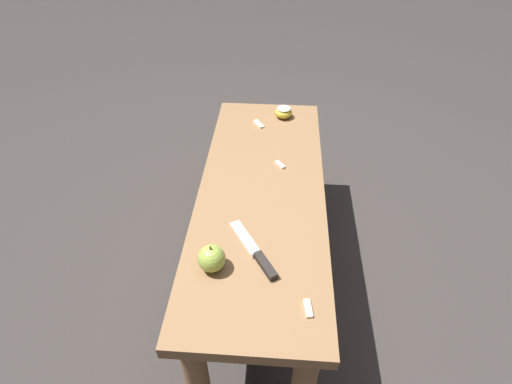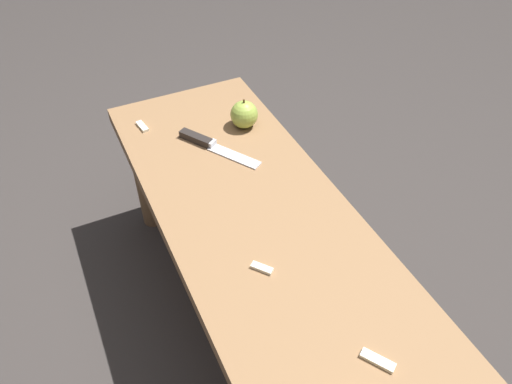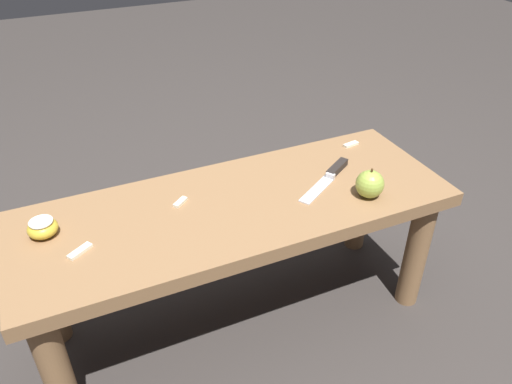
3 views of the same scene
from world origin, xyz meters
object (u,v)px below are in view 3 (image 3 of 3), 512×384
at_px(apple_whole, 370,184).
at_px(wooden_bench, 238,226).
at_px(apple_cut, 43,228).
at_px(knife, 331,174).

bearing_deg(apple_whole, wooden_bench, -19.02).
bearing_deg(apple_cut, apple_whole, 167.48).
bearing_deg(wooden_bench, apple_whole, 160.98).
height_order(apple_whole, apple_cut, apple_whole).
bearing_deg(wooden_bench, knife, -177.99).
xyz_separation_m(wooden_bench, apple_whole, (-0.33, 0.12, 0.12)).
bearing_deg(knife, apple_whole, 75.27).
xyz_separation_m(knife, apple_whole, (-0.04, 0.13, 0.03)).
xyz_separation_m(apple_whole, apple_cut, (0.81, -0.18, -0.02)).
bearing_deg(knife, wooden_bench, -30.11).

